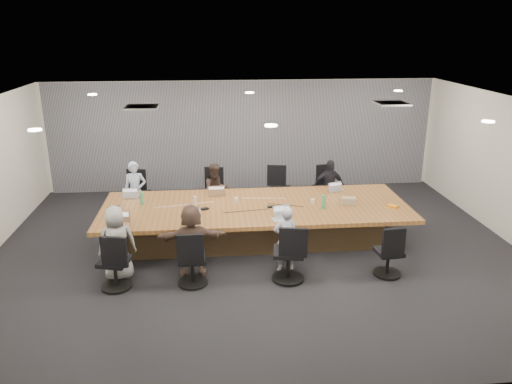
{
  "coord_description": "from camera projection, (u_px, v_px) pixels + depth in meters",
  "views": [
    {
      "loc": [
        -0.87,
        -8.67,
        4.11
      ],
      "look_at": [
        0.0,
        0.4,
        1.05
      ],
      "focal_mm": 35.0,
      "sensor_mm": 36.0,
      "label": 1
    }
  ],
  "objects": [
    {
      "name": "chair_2",
      "position": [
        280.0,
        193.0,
        11.58
      ],
      "size": [
        0.65,
        0.65,
        0.82
      ],
      "primitive_type": null,
      "rotation": [
        0.0,
        0.0,
        2.94
      ],
      "color": "black",
      "rests_on": "ground"
    },
    {
      "name": "laptop_5",
      "position": [
        192.0,
        222.0,
        8.94
      ],
      "size": [
        0.3,
        0.22,
        0.02
      ],
      "primitive_type": "cube",
      "rotation": [
        0.0,
        0.0,
        0.05
      ],
      "color": "#B2B2B7",
      "rests_on": "conference_table"
    },
    {
      "name": "chair_0",
      "position": [
        138.0,
        197.0,
        11.29
      ],
      "size": [
        0.63,
        0.63,
        0.8
      ],
      "primitive_type": null,
      "rotation": [
        0.0,
        0.0,
        2.97
      ],
      "color": "black",
      "rests_on": "ground"
    },
    {
      "name": "chair_5",
      "position": [
        192.0,
        263.0,
        8.2
      ],
      "size": [
        0.55,
        0.55,
        0.78
      ],
      "primitive_type": null,
      "rotation": [
        0.0,
        0.0,
        0.03
      ],
      "color": "black",
      "rests_on": "ground"
    },
    {
      "name": "chair_4",
      "position": [
        115.0,
        266.0,
        8.09
      ],
      "size": [
        0.65,
        0.65,
        0.79
      ],
      "primitive_type": null,
      "rotation": [
        0.0,
        0.0,
        -0.27
      ],
      "color": "black",
      "rests_on": "ground"
    },
    {
      "name": "wall_back",
      "position": [
        243.0,
        135.0,
        12.9
      ],
      "size": [
        10.0,
        0.0,
        2.8
      ],
      "primitive_type": "cube",
      "rotation": [
        1.57,
        0.0,
        0.0
      ],
      "color": "beige",
      "rests_on": "ground"
    },
    {
      "name": "bottle_clear",
      "position": [
        195.0,
        201.0,
        9.71
      ],
      "size": [
        0.07,
        0.07,
        0.21
      ],
      "primitive_type": "cylinder",
      "rotation": [
        0.0,
        0.0,
        -0.16
      ],
      "color": "silver",
      "rests_on": "conference_table"
    },
    {
      "name": "mic_left",
      "position": [
        205.0,
        209.0,
        9.58
      ],
      "size": [
        0.17,
        0.15,
        0.03
      ],
      "primitive_type": "cube",
      "rotation": [
        0.0,
        0.0,
        0.42
      ],
      "color": "black",
      "rests_on": "conference_table"
    },
    {
      "name": "wall_front",
      "position": [
        295.0,
        291.0,
        5.35
      ],
      "size": [
        10.0,
        0.0,
        2.8
      ],
      "primitive_type": "cube",
      "rotation": [
        -1.57,
        0.0,
        0.0
      ],
      "color": "beige",
      "rests_on": "ground"
    },
    {
      "name": "person_0",
      "position": [
        135.0,
        191.0,
        10.88
      ],
      "size": [
        0.49,
        0.33,
        1.32
      ],
      "primitive_type": "imported",
      "rotation": [
        0.0,
        0.0,
        6.31
      ],
      "color": "#9FB2CE",
      "rests_on": "ground"
    },
    {
      "name": "conference_table",
      "position": [
        256.0,
        221.0,
        9.91
      ],
      "size": [
        6.0,
        2.2,
        0.74
      ],
      "color": "#503C24",
      "rests_on": "ground"
    },
    {
      "name": "cup_white_far",
      "position": [
        236.0,
        199.0,
        10.0
      ],
      "size": [
        0.09,
        0.09,
        0.09
      ],
      "primitive_type": "cylinder",
      "rotation": [
        0.0,
        0.0,
        -0.24
      ],
      "color": "white",
      "rests_on": "conference_table"
    },
    {
      "name": "bottle_green_left",
      "position": [
        142.0,
        198.0,
        9.82
      ],
      "size": [
        0.09,
        0.09,
        0.25
      ],
      "primitive_type": "cylinder",
      "rotation": [
        0.0,
        0.0,
        -0.35
      ],
      "color": "#40A063",
      "rests_on": "conference_table"
    },
    {
      "name": "person_4",
      "position": [
        117.0,
        243.0,
        8.34
      ],
      "size": [
        0.71,
        0.54,
        1.29
      ],
      "primitive_type": "imported",
      "rotation": [
        0.0,
        0.0,
        3.37
      ],
      "color": "gray",
      "rests_on": "ground"
    },
    {
      "name": "cup_white_near",
      "position": [
        313.0,
        201.0,
        9.91
      ],
      "size": [
        0.09,
        0.09,
        0.09
      ],
      "primitive_type": "cylinder",
      "rotation": [
        0.0,
        0.0,
        -0.33
      ],
      "color": "white",
      "rests_on": "conference_table"
    },
    {
      "name": "canvas_bag",
      "position": [
        348.0,
        201.0,
        9.83
      ],
      "size": [
        0.29,
        0.2,
        0.14
      ],
      "primitive_type": "cube",
      "rotation": [
        0.0,
        0.0,
        -0.14
      ],
      "color": "#9F8768",
      "rests_on": "conference_table"
    },
    {
      "name": "laptop_1",
      "position": [
        217.0,
        193.0,
        10.49
      ],
      "size": [
        0.36,
        0.26,
        0.02
      ],
      "primitive_type": "cube",
      "rotation": [
        0.0,
        0.0,
        3.19
      ],
      "color": "#8C6647",
      "rests_on": "conference_table"
    },
    {
      "name": "chair_7",
      "position": [
        388.0,
        256.0,
        8.51
      ],
      "size": [
        0.54,
        0.54,
        0.73
      ],
      "primitive_type": null,
      "rotation": [
        0.0,
        0.0,
        0.1
      ],
      "color": "black",
      "rests_on": "ground"
    },
    {
      "name": "snack_packet",
      "position": [
        393.0,
        206.0,
        9.69
      ],
      "size": [
        0.23,
        0.23,
        0.04
      ],
      "primitive_type": "cube",
      "rotation": [
        0.0,
        0.0,
        -0.83
      ],
      "color": "orange",
      "rests_on": "conference_table"
    },
    {
      "name": "curtain",
      "position": [
        243.0,
        136.0,
        12.82
      ],
      "size": [
        9.8,
        0.04,
        2.8
      ],
      "primitive_type": "cube",
      "color": "gray",
      "rests_on": "ground"
    },
    {
      "name": "mug_brown",
      "position": [
        118.0,
        208.0,
        9.52
      ],
      "size": [
        0.1,
        0.1,
        0.11
      ],
      "primitive_type": "cylinder",
      "rotation": [
        0.0,
        0.0,
        0.18
      ],
      "color": "brown",
      "rests_on": "conference_table"
    },
    {
      "name": "person_5",
      "position": [
        192.0,
        240.0,
        8.45
      ],
      "size": [
        1.2,
        0.42,
        1.28
      ],
      "primitive_type": "imported",
      "rotation": [
        0.0,
        0.0,
        3.18
      ],
      "color": "brown",
      "rests_on": "ground"
    },
    {
      "name": "ceiling",
      "position": [
        258.0,
        104.0,
        8.68
      ],
      "size": [
        10.0,
        8.0,
        0.0
      ],
      "primitive_type": "cube",
      "color": "white",
      "rests_on": "wall_back"
    },
    {
      "name": "laptop_3",
      "position": [
        335.0,
        189.0,
        10.72
      ],
      "size": [
        0.35,
        0.28,
        0.02
      ],
      "primitive_type": "cube",
      "rotation": [
        0.0,
        0.0,
        3.4
      ],
      "color": "#B2B2B7",
      "rests_on": "conference_table"
    },
    {
      "name": "mic_right",
      "position": [
        271.0,
        207.0,
        9.7
      ],
      "size": [
        0.14,
        0.1,
        0.03
      ],
      "primitive_type": "cube",
      "rotation": [
        0.0,
        0.0,
        0.07
      ],
      "color": "black",
      "rests_on": "conference_table"
    },
    {
      "name": "person_1",
      "position": [
        216.0,
        191.0,
        11.05
      ],
      "size": [
        0.7,
        0.6,
        1.23
      ],
      "primitive_type": "imported",
      "rotation": [
        0.0,
        0.0,
        6.53
      ],
      "color": "#332622",
      "rests_on": "ground"
    },
    {
      "name": "stapler",
      "position": [
        281.0,
        208.0,
        9.57
      ],
      "size": [
        0.16,
        0.09,
        0.06
      ],
      "primitive_type": "cube",
      "rotation": [
        0.0,
        0.0,
        -0.35
      ],
      "color": "black",
      "rests_on": "conference_table"
    },
    {
      "name": "chair_1",
      "position": [
        216.0,
        195.0,
        11.45
      ],
      "size": [
        0.63,
        0.63,
        0.81
      ],
      "primitive_type": null,
      "rotation": [
        0.0,
        0.0,
        2.97
      ],
      "color": "black",
      "rests_on": "ground"
    },
    {
      "name": "chair_3",
      "position": [
        325.0,
        192.0,
        11.68
      ],
      "size": [
        0.61,
        0.61,
        0.8
      ],
      "primitive_type": null,
      "rotation": [
        0.0,
        0.0,
        3.29
      ],
      "color": "black",
      "rests_on": "ground"
    },
    {
      "name": "person_6",
      "position": [
        285.0,
        239.0,
        8.61
      ],
      "size": [
        0.47,
        0.34,
        1.19
      ],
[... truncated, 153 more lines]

